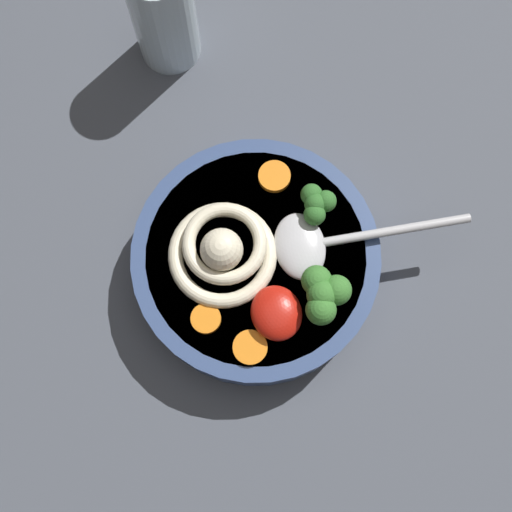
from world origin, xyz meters
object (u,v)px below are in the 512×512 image
object	(u,v)px
soup_bowl	(256,263)
soup_spoon	(316,244)
noodle_pile	(223,251)
drinking_glass	(160,14)

from	to	relation	value
soup_bowl	soup_spoon	world-z (taller)	soup_spoon
noodle_pile	soup_spoon	bearing A→B (deg)	-102.50
soup_bowl	soup_spoon	bearing A→B (deg)	-97.96
drinking_glass	soup_spoon	bearing A→B (deg)	-165.31
noodle_pile	soup_spoon	size ratio (longest dim) A/B	0.59
soup_spoon	drinking_glass	distance (cm)	26.42
noodle_pile	soup_spoon	distance (cm)	8.00
soup_spoon	soup_bowl	bearing A→B (deg)	180.00
noodle_pile	drinking_glass	distance (cm)	23.86
soup_bowl	noodle_pile	world-z (taller)	noodle_pile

